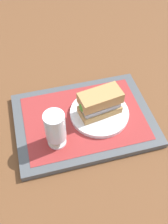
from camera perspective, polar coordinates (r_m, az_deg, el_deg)
ground_plane at (r=0.87m, az=0.00°, el=-2.09°), size 3.00×3.00×0.00m
tray at (r=0.86m, az=0.00°, el=-1.69°), size 0.44×0.32×0.02m
placemat at (r=0.86m, az=0.00°, el=-1.25°), size 0.38×0.27×0.00m
plate at (r=0.86m, az=3.37°, el=-0.42°), size 0.19×0.19×0.01m
sandwich at (r=0.82m, az=3.32°, el=1.71°), size 0.14×0.08×0.08m
beer_glass at (r=0.75m, az=-6.18°, el=-3.44°), size 0.06×0.06×0.12m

